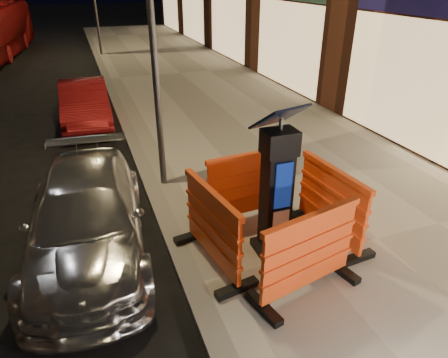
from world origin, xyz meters
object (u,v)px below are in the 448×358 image
object	(u,v)px
barrier_kerbside	(212,228)
bus_doubledecker	(0,55)
parking_kiosk	(277,187)
barrier_back	(249,186)
car_red	(88,124)
barrier_bldgside	(331,204)
car_silver	(93,250)
barrier_front	(309,254)

from	to	relation	value
barrier_kerbside	bus_doubledecker	xyz separation A→B (m)	(-5.18, 20.11, -0.74)
parking_kiosk	barrier_back	size ratio (longest dim) A/B	1.40
car_red	barrier_back	bearing A→B (deg)	-69.27
barrier_bldgside	car_red	world-z (taller)	barrier_bldgside
car_red	barrier_kerbside	bearing A→B (deg)	-78.76
car_silver	car_red	xyz separation A→B (m)	(0.25, 6.15, 0.00)
barrier_back	bus_doubledecker	distance (m)	20.13
barrier_bldgside	car_silver	world-z (taller)	barrier_bldgside
bus_doubledecker	barrier_bldgside	bearing A→B (deg)	-65.35
car_silver	car_red	bearing A→B (deg)	92.31
car_silver	car_red	size ratio (longest dim) A/B	1.14
barrier_bldgside	bus_doubledecker	xyz separation A→B (m)	(-7.08, 20.11, -0.74)
car_silver	car_red	distance (m)	6.16
car_silver	bus_doubledecker	bearing A→B (deg)	105.28
barrier_kerbside	barrier_front	bearing A→B (deg)	-144.49
barrier_back	bus_doubledecker	world-z (taller)	barrier_back
barrier_back	barrier_bldgside	size ratio (longest dim) A/B	1.00
parking_kiosk	barrier_bldgside	distance (m)	1.06
barrier_front	barrier_back	size ratio (longest dim) A/B	1.00
barrier_back	barrier_kerbside	size ratio (longest dim) A/B	1.00
barrier_kerbside	barrier_bldgside	bearing A→B (deg)	-99.49
barrier_back	barrier_kerbside	distance (m)	1.34
barrier_kerbside	bus_doubledecker	distance (m)	20.78
parking_kiosk	barrier_front	size ratio (longest dim) A/B	1.40
barrier_front	barrier_back	distance (m)	1.90
barrier_back	barrier_bldgside	bearing A→B (deg)	-49.49
barrier_front	car_red	bearing A→B (deg)	93.26
barrier_kerbside	car_silver	size ratio (longest dim) A/B	0.37
car_red	bus_doubledecker	world-z (taller)	bus_doubledecker
parking_kiosk	barrier_front	xyz separation A→B (m)	(0.00, -0.95, -0.47)
car_red	barrier_front	bearing A→B (deg)	-73.67
barrier_back	car_red	bearing A→B (deg)	105.66
parking_kiosk	car_silver	size ratio (longest dim) A/B	0.52
parking_kiosk	barrier_back	distance (m)	1.06
barrier_back	car_red	distance (m)	6.76
barrier_kerbside	car_silver	xyz separation A→B (m)	(-1.62, 1.11, -0.74)
barrier_front	barrier_bldgside	world-z (taller)	same
car_silver	parking_kiosk	bearing A→B (deg)	-18.66
barrier_front	car_red	world-z (taller)	barrier_front
barrier_kerbside	bus_doubledecker	bearing A→B (deg)	4.96
barrier_front	bus_doubledecker	distance (m)	21.95
barrier_bldgside	car_silver	size ratio (longest dim) A/B	0.37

